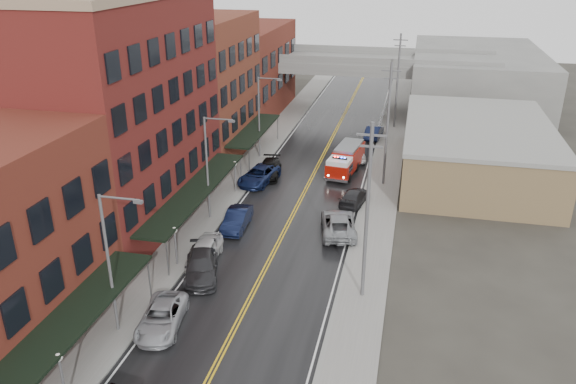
# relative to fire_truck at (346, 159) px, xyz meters

# --- Properties ---
(road) EXTENTS (11.00, 160.00, 0.02)m
(road) POSITION_rel_fire_truck_xyz_m (-3.10, -7.59, -1.43)
(road) COLOR black
(road) RESTS_ON ground
(sidewalk_left) EXTENTS (3.00, 160.00, 0.15)m
(sidewalk_left) POSITION_rel_fire_truck_xyz_m (-10.40, -7.59, -1.37)
(sidewalk_left) COLOR slate
(sidewalk_left) RESTS_ON ground
(sidewalk_right) EXTENTS (3.00, 160.00, 0.15)m
(sidewalk_right) POSITION_rel_fire_truck_xyz_m (4.20, -7.59, -1.37)
(sidewalk_right) COLOR slate
(sidewalk_right) RESTS_ON ground
(curb_left) EXTENTS (0.30, 160.00, 0.15)m
(curb_left) POSITION_rel_fire_truck_xyz_m (-8.75, -7.59, -1.37)
(curb_left) COLOR gray
(curb_left) RESTS_ON ground
(curb_right) EXTENTS (0.30, 160.00, 0.15)m
(curb_right) POSITION_rel_fire_truck_xyz_m (2.55, -7.59, -1.37)
(curb_right) COLOR gray
(curb_right) RESTS_ON ground
(brick_building_b) EXTENTS (9.00, 20.00, 18.00)m
(brick_building_b) POSITION_rel_fire_truck_xyz_m (-16.40, -14.59, 7.56)
(brick_building_b) COLOR maroon
(brick_building_b) RESTS_ON ground
(brick_building_c) EXTENTS (9.00, 15.00, 15.00)m
(brick_building_c) POSITION_rel_fire_truck_xyz_m (-16.40, 2.91, 6.06)
(brick_building_c) COLOR brown
(brick_building_c) RESTS_ON ground
(brick_building_far) EXTENTS (9.00, 20.00, 12.00)m
(brick_building_far) POSITION_rel_fire_truck_xyz_m (-16.40, 20.41, 4.56)
(brick_building_far) COLOR maroon
(brick_building_far) RESTS_ON ground
(tan_building) EXTENTS (14.00, 22.00, 5.00)m
(tan_building) POSITION_rel_fire_truck_xyz_m (12.90, 2.41, 1.06)
(tan_building) COLOR olive
(tan_building) RESTS_ON ground
(right_far_block) EXTENTS (18.00, 30.00, 8.00)m
(right_far_block) POSITION_rel_fire_truck_xyz_m (14.90, 32.41, 2.56)
(right_far_block) COLOR slate
(right_far_block) RESTS_ON ground
(awning_0) EXTENTS (2.60, 16.00, 3.09)m
(awning_0) POSITION_rel_fire_truck_xyz_m (-10.59, -33.59, 1.54)
(awning_0) COLOR black
(awning_0) RESTS_ON ground
(awning_1) EXTENTS (2.60, 18.00, 3.09)m
(awning_1) POSITION_rel_fire_truck_xyz_m (-10.60, -14.59, 1.54)
(awning_1) COLOR black
(awning_1) RESTS_ON ground
(awning_2) EXTENTS (2.60, 13.00, 3.09)m
(awning_2) POSITION_rel_fire_truck_xyz_m (-10.59, 2.91, 1.54)
(awning_2) COLOR black
(awning_2) RESTS_ON ground
(globe_lamp_0) EXTENTS (0.44, 0.44, 3.12)m
(globe_lamp_0) POSITION_rel_fire_truck_xyz_m (-9.50, -35.59, 0.87)
(globe_lamp_0) COLOR #59595B
(globe_lamp_0) RESTS_ON ground
(globe_lamp_1) EXTENTS (0.44, 0.44, 3.12)m
(globe_lamp_1) POSITION_rel_fire_truck_xyz_m (-9.50, -21.59, 0.87)
(globe_lamp_1) COLOR #59595B
(globe_lamp_1) RESTS_ON ground
(globe_lamp_2) EXTENTS (0.44, 0.44, 3.12)m
(globe_lamp_2) POSITION_rel_fire_truck_xyz_m (-9.50, -7.59, 0.87)
(globe_lamp_2) COLOR #59595B
(globe_lamp_2) RESTS_ON ground
(street_lamp_0) EXTENTS (2.64, 0.22, 9.00)m
(street_lamp_0) POSITION_rel_fire_truck_xyz_m (-9.65, -29.59, 3.74)
(street_lamp_0) COLOR #59595B
(street_lamp_0) RESTS_ON ground
(street_lamp_1) EXTENTS (2.64, 0.22, 9.00)m
(street_lamp_1) POSITION_rel_fire_truck_xyz_m (-9.65, -13.59, 3.74)
(street_lamp_1) COLOR #59595B
(street_lamp_1) RESTS_ON ground
(street_lamp_2) EXTENTS (2.64, 0.22, 9.00)m
(street_lamp_2) POSITION_rel_fire_truck_xyz_m (-9.65, 2.41, 3.74)
(street_lamp_2) COLOR #59595B
(street_lamp_2) RESTS_ON ground
(utility_pole_0) EXTENTS (1.80, 0.24, 12.00)m
(utility_pole_0) POSITION_rel_fire_truck_xyz_m (4.10, -22.59, 4.86)
(utility_pole_0) COLOR #59595B
(utility_pole_0) RESTS_ON ground
(utility_pole_1) EXTENTS (1.80, 0.24, 12.00)m
(utility_pole_1) POSITION_rel_fire_truck_xyz_m (4.10, -2.59, 4.86)
(utility_pole_1) COLOR #59595B
(utility_pole_1) RESTS_ON ground
(utility_pole_2) EXTENTS (1.80, 0.24, 12.00)m
(utility_pole_2) POSITION_rel_fire_truck_xyz_m (4.10, 17.41, 4.86)
(utility_pole_2) COLOR #59595B
(utility_pole_2) RESTS_ON ground
(overpass) EXTENTS (40.00, 10.00, 7.50)m
(overpass) POSITION_rel_fire_truck_xyz_m (-3.10, 24.41, 4.54)
(overpass) COLOR slate
(overpass) RESTS_ON ground
(fire_truck) EXTENTS (3.69, 7.55, 2.67)m
(fire_truck) POSITION_rel_fire_truck_xyz_m (0.00, 0.00, 0.00)
(fire_truck) COLOR #961006
(fire_truck) RESTS_ON ground
(parked_car_left_2) EXTENTS (3.18, 5.47, 1.43)m
(parked_car_left_2) POSITION_rel_fire_truck_xyz_m (-7.45, -28.63, -0.73)
(parked_car_left_2) COLOR #9C9EA3
(parked_car_left_2) RESTS_ON ground
(parked_car_left_3) EXTENTS (3.80, 5.89, 1.59)m
(parked_car_left_3) POSITION_rel_fire_truck_xyz_m (-7.24, -22.53, -0.65)
(parked_car_left_3) COLOR #272729
(parked_car_left_3) RESTS_ON ground
(parked_car_left_4) EXTENTS (2.34, 5.00, 1.66)m
(parked_car_left_4) POSITION_rel_fire_truck_xyz_m (-7.76, -20.50, -0.62)
(parked_car_left_4) COLOR silver
(parked_car_left_4) RESTS_ON ground
(parked_car_left_5) EXTENTS (1.84, 4.84, 1.58)m
(parked_car_left_5) POSITION_rel_fire_truck_xyz_m (-7.09, -14.79, -0.66)
(parked_car_left_5) COLOR black
(parked_car_left_5) RESTS_ON ground
(parked_car_left_6) EXTENTS (3.63, 6.08, 1.58)m
(parked_car_left_6) POSITION_rel_fire_truck_xyz_m (-7.97, -4.80, -0.65)
(parked_car_left_6) COLOR #121D45
(parked_car_left_6) RESTS_ON ground
(parked_car_left_7) EXTENTS (2.81, 5.47, 1.52)m
(parked_car_left_7) POSITION_rel_fire_truck_xyz_m (-7.44, -2.79, -0.69)
(parked_car_left_7) COLOR black
(parked_car_left_7) RESTS_ON ground
(parked_car_right_0) EXTENTS (3.81, 6.31, 1.64)m
(parked_car_right_0) POSITION_rel_fire_truck_xyz_m (1.23, -13.79, -0.63)
(parked_car_right_0) COLOR gray
(parked_car_right_0) RESTS_ON ground
(parked_car_right_1) EXTENTS (2.74, 5.00, 1.37)m
(parked_car_right_1) POSITION_rel_fire_truck_xyz_m (1.84, -7.79, -0.76)
(parked_car_right_1) COLOR black
(parked_car_right_1) RESTS_ON ground
(parked_car_right_2) EXTENTS (2.84, 4.91, 1.57)m
(parked_car_right_2) POSITION_rel_fire_truck_xyz_m (0.62, 4.29, -0.66)
(parked_car_right_2) COLOR white
(parked_car_right_2) RESTS_ON ground
(parked_car_right_3) EXTENTS (2.15, 5.02, 1.61)m
(parked_car_right_3) POSITION_rel_fire_truck_xyz_m (1.90, 12.41, -0.64)
(parked_car_right_3) COLOR black
(parked_car_right_3) RESTS_ON ground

